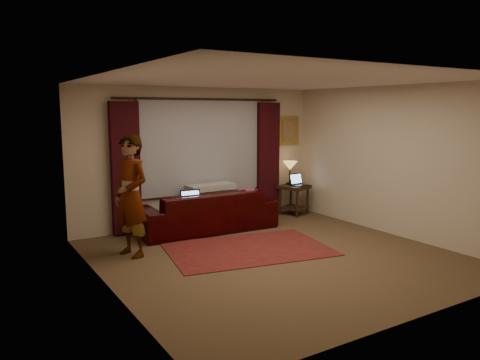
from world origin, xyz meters
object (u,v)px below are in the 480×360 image
Objects in this scene: end_table at (294,200)px; laptop_table at (300,180)px; sofa at (206,203)px; tiffany_lamp at (290,173)px; laptop_sofa at (193,199)px; person at (131,196)px.

end_table is 1.66× the size of laptop_table.
sofa is 2.23m from tiffany_lamp.
sofa is at bearing 174.45° from laptop_table.
laptop_sofa is at bearing 26.44° from sofa.
end_table is (2.17, 0.20, -0.20)m from sofa.
tiffany_lamp is (2.17, 0.35, 0.36)m from sofa.
laptop_table is (2.24, 0.09, 0.24)m from sofa.
laptop_table is 0.20× the size of person.
person reaches higher than laptop_sofa.
tiffany_lamp is 3.97m from person.
person is (-1.31, -0.60, 0.27)m from laptop_sofa.
sofa is 1.38× the size of person.
sofa is 2.19m from end_table.
end_table is 1.26× the size of tiffany_lamp.
laptop_sofa is (-0.34, -0.15, 0.13)m from sofa.
laptop_sofa is 1.07× the size of laptop_table.
laptop_table is 3.97m from person.
laptop_table reaches higher than laptop_sofa.
laptop_sofa is 0.22× the size of person.
end_table is at bearing 85.28° from person.
laptop_sofa is 1.46m from person.
sofa is 2.25m from laptop_table.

